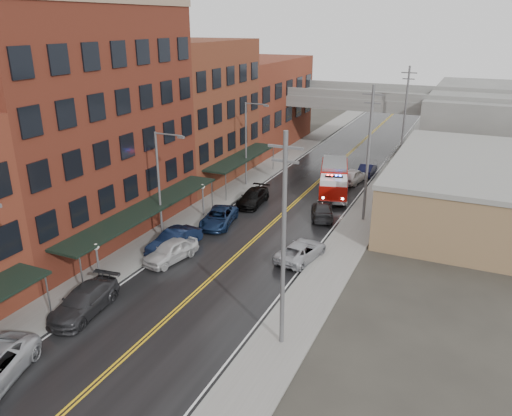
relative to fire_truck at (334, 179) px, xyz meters
The scene contains 30 objects.
road 11.49m from the fire_truck, 103.68° to the right, with size 11.00×160.00×0.02m, color black.
sidewalk_left 14.97m from the fire_truck, 132.13° to the right, with size 3.00×160.00×0.15m, color slate.
sidewalk_right 12.07m from the fire_truck, 67.32° to the right, with size 3.00×160.00×0.15m, color slate.
curb_left 13.93m from the fire_truck, 127.06° to the right, with size 0.30×160.00×0.15m, color gray.
curb_right 11.54m from the fire_truck, 74.97° to the right, with size 0.30×160.00×0.15m, color gray.
brick_building_b 25.19m from the fire_truck, 131.55° to the right, with size 9.00×20.00×18.00m, color maroon.
brick_building_c 17.02m from the fire_truck, behind, with size 9.00×15.00×15.00m, color brown.
brick_building_far 23.70m from the fire_truck, 133.31° to the left, with size 9.00×20.00×12.00m, color maroon.
tan_building 13.38m from the fire_truck, ahead, with size 14.00×22.00×5.00m, color #94704F.
right_far_block 32.84m from the fire_truck, 62.13° to the left, with size 18.00×30.00×8.00m, color slate.
awning_1 20.75m from the fire_truck, 119.43° to the right, with size 2.60×18.00×3.09m.
awning_2 10.27m from the fire_truck, behind, with size 2.60×13.00×3.09m.
globe_lamp_1 26.65m from the fire_truck, 109.94° to the right, with size 0.44×0.44×3.12m.
globe_lamp_2 14.31m from the fire_truck, 129.46° to the right, with size 0.44×0.44×3.12m.
street_lamp_1 19.69m from the fire_truck, 118.46° to the right, with size 2.64×0.22×9.00m.
street_lamp_2 9.93m from the fire_truck, behind, with size 2.64×0.22×9.00m.
utility_pole_0 26.83m from the fire_truck, 80.17° to the right, with size 1.80×0.24×12.00m.
utility_pole_1 8.84m from the fire_truck, 53.23° to the right, with size 1.80×0.24×12.00m.
utility_pole_2 15.38m from the fire_truck, 72.08° to the left, with size 1.80×0.24×12.00m.
overpass 21.56m from the fire_truck, 97.30° to the left, with size 40.00×10.00×7.50m.
fire_truck is the anchor object (origin of this frame).
parked_car_left_3 29.10m from the fire_truck, 105.32° to the right, with size 2.22×5.46×1.58m, color #2A2A2D.
parked_car_left_4 21.00m from the fire_truck, 108.95° to the right, with size 1.88×4.66×1.59m, color silver.
parked_car_left_5 19.76m from the fire_truck, 112.49° to the right, with size 1.74×4.99×1.64m, color black.
parked_car_left_6 14.06m from the fire_truck, 119.24° to the right, with size 2.39×5.19×1.44m, color #122243.
parked_car_left_7 8.91m from the fire_truck, 135.21° to the right, with size 2.05×5.05×1.47m, color black.
parked_car_right_0 15.81m from the fire_truck, 82.74° to the right, with size 2.30×4.98×1.38m, color #A6A9AF.
parked_car_right_1 6.97m from the fire_truck, 82.39° to the right, with size 1.93×4.74×1.38m, color #28292B.
parked_car_right_2 4.94m from the fire_truck, 79.15° to the left, with size 1.87×4.65×1.58m, color white.
parked_car_right_3 8.45m from the fire_truck, 78.09° to the left, with size 1.49×4.27×1.41m, color black.
Camera 1 is at (15.51, -6.88, 16.87)m, focal length 35.00 mm.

